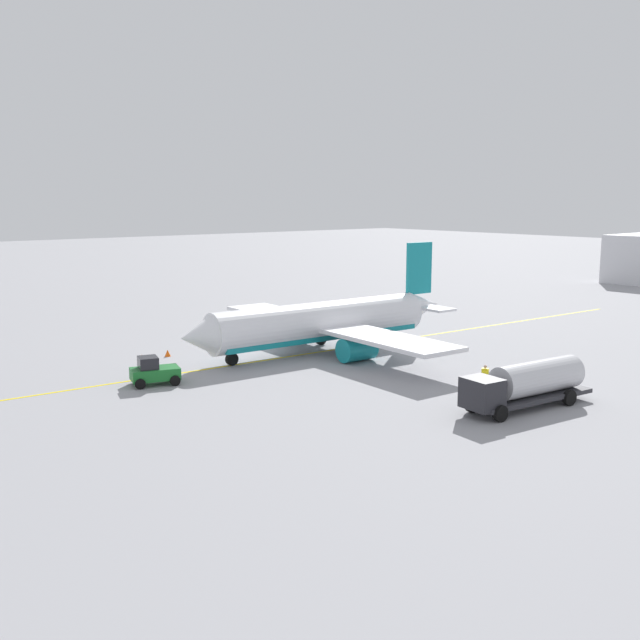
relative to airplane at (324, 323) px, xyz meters
name	(u,v)px	position (x,y,z in m)	size (l,w,h in m)	color
ground_plane	(320,352)	(0.48, -0.02, -2.66)	(400.00, 400.00, 0.00)	#939399
airplane	(324,323)	(0.00, 0.00, 0.00)	(29.28, 30.41, 9.68)	white
fuel_tanker	(527,383)	(0.95, 22.92, -0.93)	(10.81, 3.62, 3.15)	#2D2D33
pushback_tug	(154,372)	(17.86, 1.34, -1.65)	(4.01, 3.14, 2.20)	#196B28
refueling_worker	(485,377)	(-1.26, 17.67, -1.84)	(0.58, 0.63, 1.71)	navy
safety_cone_nose	(168,353)	(12.40, -7.12, -2.35)	(0.55, 0.55, 0.61)	#F2590F
safety_cone_wingtip	(142,358)	(15.29, -6.25, -2.30)	(0.64, 0.64, 0.71)	#F2590F
taxi_line_marking	(320,352)	(0.48, -0.02, -2.65)	(89.16, 0.30, 0.01)	yellow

